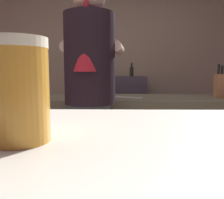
# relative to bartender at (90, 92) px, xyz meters

# --- Properties ---
(wall_back) EXTENTS (5.20, 0.10, 2.70)m
(wall_back) POSITION_rel_bartender_xyz_m (0.03, 1.93, 0.33)
(wall_back) COLOR #8C765C
(wall_back) RESTS_ON ground
(prep_counter) EXTENTS (2.10, 0.60, 0.93)m
(prep_counter) POSITION_rel_bartender_xyz_m (0.38, 0.46, -0.55)
(prep_counter) COLOR #4A422F
(prep_counter) RESTS_ON ground
(back_shelf) EXTENTS (0.83, 0.36, 1.09)m
(back_shelf) POSITION_rel_bartender_xyz_m (0.15, 1.65, -0.47)
(back_shelf) COLOR #3C323A
(back_shelf) RESTS_ON ground
(bartender) EXTENTS (0.45, 0.53, 1.75)m
(bartender) POSITION_rel_bartender_xyz_m (0.00, 0.00, 0.00)
(bartender) COLOR #2D2E2E
(bartender) RESTS_ON ground
(knife_block) EXTENTS (0.10, 0.08, 0.28)m
(knife_block) POSITION_rel_bartender_xyz_m (1.06, 0.42, 0.02)
(knife_block) COLOR #955C39
(knife_block) RESTS_ON prep_counter
(mixing_bowl) EXTENTS (0.17, 0.17, 0.05)m
(mixing_bowl) POSITION_rel_bartender_xyz_m (0.00, 0.38, -0.06)
(mixing_bowl) COLOR #D2512D
(mixing_bowl) RESTS_ON prep_counter
(chefs_knife) EXTENTS (0.24, 0.12, 0.01)m
(chefs_knife) POSITION_rel_bartender_xyz_m (0.28, 0.41, -0.08)
(chefs_knife) COLOR silver
(chefs_knife) RESTS_ON prep_counter
(pint_glass_near) EXTENTS (0.08, 0.08, 0.13)m
(pint_glass_near) POSITION_rel_bartender_xyz_m (0.06, -1.31, 0.11)
(pint_glass_near) COLOR gold
(pint_glass_near) RESTS_ON bar_counter
(bottle_hot_sauce) EXTENTS (0.05, 0.05, 0.22)m
(bottle_hot_sauce) POSITION_rel_bartender_xyz_m (-0.11, 1.67, 0.16)
(bottle_hot_sauce) COLOR red
(bottle_hot_sauce) RESTS_ON back_shelf
(bottle_olive_oil) EXTENTS (0.05, 0.05, 0.18)m
(bottle_olive_oil) POSITION_rel_bartender_xyz_m (0.37, 1.56, 0.14)
(bottle_olive_oil) COLOR black
(bottle_olive_oil) RESTS_ON back_shelf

